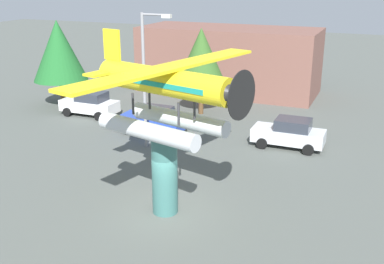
{
  "coord_description": "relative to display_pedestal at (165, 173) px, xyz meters",
  "views": [
    {
      "loc": [
        8.03,
        -16.18,
        9.79
      ],
      "look_at": [
        0.0,
        3.0,
        2.71
      ],
      "focal_mm": 43.49,
      "sensor_mm": 36.0,
      "label": 1
    }
  ],
  "objects": [
    {
      "name": "ground_plane",
      "position": [
        0.0,
        0.0,
        -1.81
      ],
      "size": [
        140.0,
        140.0,
        0.0
      ],
      "primitive_type": "plane",
      "color": "#515651"
    },
    {
      "name": "display_pedestal",
      "position": [
        0.0,
        0.0,
        0.0
      ],
      "size": [
        1.1,
        1.1,
        3.61
      ],
      "primitive_type": "cylinder",
      "color": "#386B66",
      "rests_on": "ground"
    },
    {
      "name": "floatplane_monument",
      "position": [
        0.13,
        -0.03,
        3.48
      ],
      "size": [
        7.18,
        10.34,
        4.0
      ],
      "rotation": [
        0.0,
        0.0,
        -0.26
      ],
      "color": "silver",
      "rests_on": "display_pedestal"
    },
    {
      "name": "car_near_white",
      "position": [
        -11.38,
        11.01,
        -0.93
      ],
      "size": [
        4.2,
        2.02,
        1.76
      ],
      "rotation": [
        0.0,
        0.0,
        3.14
      ],
      "color": "white",
      "rests_on": "ground"
    },
    {
      "name": "car_mid_blue",
      "position": [
        -5.32,
        9.19,
        -0.93
      ],
      "size": [
        4.2,
        2.02,
        1.76
      ],
      "rotation": [
        0.0,
        0.0,
        3.14
      ],
      "color": "#2847B7",
      "rests_on": "ground"
    },
    {
      "name": "car_far_silver",
      "position": [
        3.31,
        10.01,
        -0.93
      ],
      "size": [
        4.2,
        2.02,
        1.76
      ],
      "rotation": [
        0.0,
        0.0,
        3.14
      ],
      "color": "silver",
      "rests_on": "ground"
    },
    {
      "name": "streetlight_primary",
      "position": [
        -4.37,
        6.82,
        2.73
      ],
      "size": [
        1.84,
        0.28,
        7.81
      ],
      "color": "gray",
      "rests_on": "ground"
    },
    {
      "name": "storefront_building",
      "position": [
        -4.51,
        22.0,
        0.95
      ],
      "size": [
        15.1,
        6.27,
        5.51
      ],
      "primitive_type": "cube",
      "color": "brown",
      "rests_on": "ground"
    },
    {
      "name": "tree_west",
      "position": [
        -14.82,
        12.35,
        2.51
      ],
      "size": [
        4.08,
        4.08,
        6.6
      ],
      "color": "brown",
      "rests_on": "ground"
    },
    {
      "name": "tree_east",
      "position": [
        -4.1,
        14.51,
        2.58
      ],
      "size": [
        3.33,
        3.33,
        6.26
      ],
      "color": "brown",
      "rests_on": "ground"
    }
  ]
}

